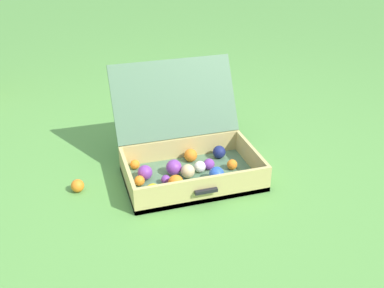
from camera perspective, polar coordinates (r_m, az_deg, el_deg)
ground_plane at (r=2.26m, az=-0.86°, el=-5.72°), size 16.00×16.00×0.00m
open_suitcase at (r=2.34m, az=-0.74°, el=-1.22°), size 0.68×0.67×0.52m
stray_ball_on_grass at (r=2.30m, az=-14.28°, el=-5.14°), size 0.06×0.06×0.06m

